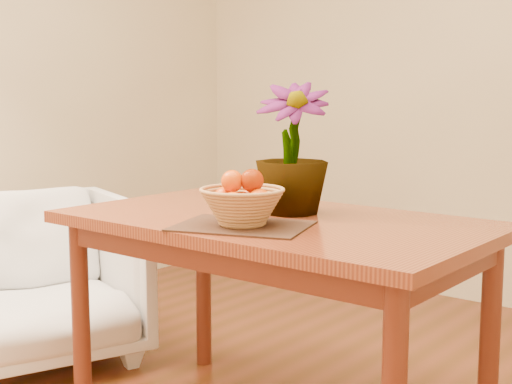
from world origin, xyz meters
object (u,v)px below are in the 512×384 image
Objects in this scene: armchair at (40,271)px; potted_plant at (292,148)px; table at (274,243)px; wicker_basket at (242,208)px.

potted_plant is at bearing -60.98° from armchair.
wicker_basket reaches higher than table.
potted_plant reaches higher than wicker_basket.
potted_plant is 1.34m from armchair.
wicker_basket is (0.03, -0.20, 0.15)m from table.
table is 0.32m from potted_plant.
wicker_basket is 0.59× the size of potted_plant.
table is at bearing 99.31° from wicker_basket.
potted_plant is 0.56× the size of armchair.
potted_plant is at bearing 87.92° from table.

